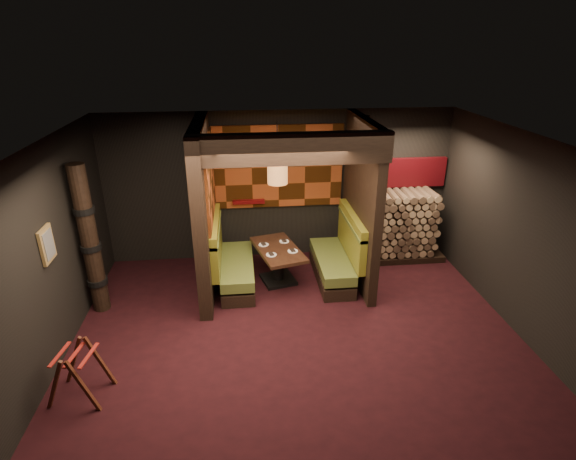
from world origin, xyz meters
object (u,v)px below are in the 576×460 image
Objects in this scene: booth_bench_right at (338,258)px; totem_column at (90,242)px; firewood_stack at (399,225)px; dining_table at (278,260)px; luggage_rack at (78,371)px; pendant_lamp at (277,170)px; booth_bench_left at (231,264)px.

totem_column is (-3.98, -0.55, 0.79)m from booth_bench_right.
totem_column is at bearing -166.81° from firewood_stack.
dining_table is 3.65m from luggage_rack.
booth_bench_right is 1.99m from pendant_lamp.
booth_bench_right is 2.11× the size of luggage_rack.
firewood_stack is at bearing 32.39° from luggage_rack.
booth_bench_left is 1.89m from booth_bench_right.
booth_bench_right is 1.17× the size of dining_table.
pendant_lamp is 0.58× the size of firewood_stack.
pendant_lamp reaches higher than booth_bench_left.
dining_table is 0.57× the size of totem_column.
booth_bench_right is 4.47m from luggage_rack.
dining_table is at bearing 90.00° from pendant_lamp.
firewood_stack is at bearing 13.19° from totem_column.
pendant_lamp reaches higher than totem_column.
firewood_stack is (2.42, 0.74, -1.39)m from pendant_lamp.
pendant_lamp reaches higher than dining_table.
booth_bench_left is at bearing 54.18° from luggage_rack.
booth_bench_left is at bearing 180.00° from booth_bench_right.
booth_bench_right is 1.55m from firewood_stack.
booth_bench_left is 3.33m from firewood_stack.
totem_column is (-2.09, -0.55, 0.79)m from booth_bench_left.
booth_bench_left reaches higher than dining_table.
booth_bench_right reaches higher than luggage_rack.
dining_table is at bearing 43.73° from luggage_rack.
booth_bench_left is 1.17× the size of dining_table.
pendant_lamp is 3.99m from luggage_rack.
pendant_lamp reaches higher than luggage_rack.
pendant_lamp is (0.82, -0.04, 1.67)m from booth_bench_left.
booth_bench_right is at bearing -0.69° from dining_table.
booth_bench_left is 0.92× the size of firewood_stack.
totem_column is 1.39× the size of firewood_stack.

